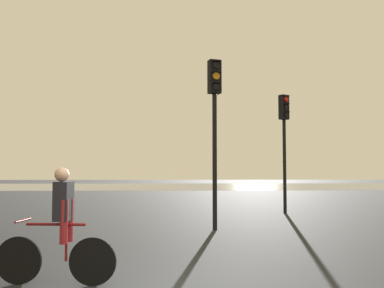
# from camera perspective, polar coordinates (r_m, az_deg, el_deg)

# --- Properties ---
(water_strip) EXTENTS (80.00, 16.00, 0.01)m
(water_strip) POSITION_cam_1_polar(r_m,az_deg,el_deg) (40.13, -2.08, -5.66)
(water_strip) COLOR slate
(water_strip) RESTS_ON ground
(traffic_light_center) EXTENTS (0.37, 0.39, 4.51)m
(traffic_light_center) POSITION_cam_1_polar(r_m,az_deg,el_deg) (11.43, 3.03, 4.37)
(traffic_light_center) COLOR black
(traffic_light_center) RESTS_ON ground
(traffic_light_far_right) EXTENTS (0.40, 0.42, 4.32)m
(traffic_light_far_right) POSITION_cam_1_polar(r_m,az_deg,el_deg) (15.99, 12.20, 1.76)
(traffic_light_far_right) COLOR black
(traffic_light_far_right) RESTS_ON ground
(cyclist) EXTENTS (1.70, 0.46, 1.62)m
(cyclist) POSITION_cam_1_polar(r_m,az_deg,el_deg) (6.29, -17.13, -10.30)
(cyclist) COLOR black
(cyclist) RESTS_ON ground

